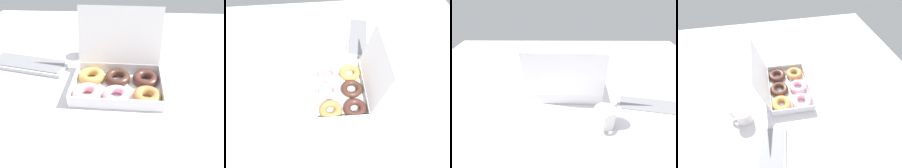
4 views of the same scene
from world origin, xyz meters
TOP-DOWN VIEW (x-y plane):
  - ground_plane at (0.00, 0.00)cm, footprint 180.00×180.00cm
  - donut_box at (0.73, -1.45)cm, footprint 39.32×33.10cm
  - keyboard at (-42.02, 13.29)cm, footprint 39.68×20.04cm
  - coffee_mug at (-15.16, 24.62)cm, footprint 8.80×12.10cm

SIDE VIEW (x-z plane):
  - ground_plane at x=0.00cm, z-range -2.00..0.00cm
  - keyboard at x=-42.02cm, z-range -0.04..2.16cm
  - donut_box at x=0.73cm, z-range -10.81..17.73cm
  - coffee_mug at x=-15.16cm, z-range 0.11..8.23cm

